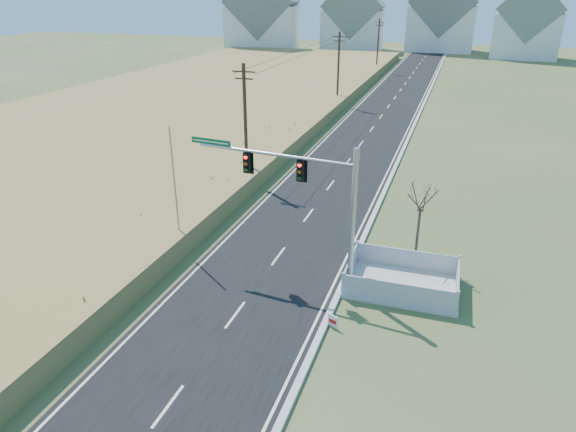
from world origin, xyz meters
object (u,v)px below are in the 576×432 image
object	(u,v)px
open_sign	(333,321)
bare_tree	(422,197)
traffic_signal_mast	(317,200)
flagpole	(176,203)
fence_enclosure	(401,283)

from	to	relation	value
open_sign	bare_tree	xyz separation A→B (m)	(2.87, 7.28, 3.59)
traffic_signal_mast	flagpole	size ratio (longest dim) A/B	1.26
fence_enclosure	flagpole	xyz separation A→B (m)	(-12.71, 0.10, 2.65)
flagpole	bare_tree	world-z (taller)	flagpole
bare_tree	open_sign	bearing A→B (deg)	-111.53
traffic_signal_mast	bare_tree	world-z (taller)	traffic_signal_mast
flagpole	bare_tree	size ratio (longest dim) A/B	1.50
traffic_signal_mast	open_sign	distance (m)	5.86
traffic_signal_mast	bare_tree	distance (m)	5.99
flagpole	fence_enclosure	bearing A→B (deg)	-0.46
traffic_signal_mast	open_sign	bearing A→B (deg)	-56.63
fence_enclosure	bare_tree	xyz separation A→B (m)	(0.37, 2.91, 3.66)
traffic_signal_mast	bare_tree	size ratio (longest dim) A/B	1.89
flagpole	bare_tree	xyz separation A→B (m)	(13.08, 2.80, 1.01)
open_sign	fence_enclosure	bearing A→B (deg)	80.41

